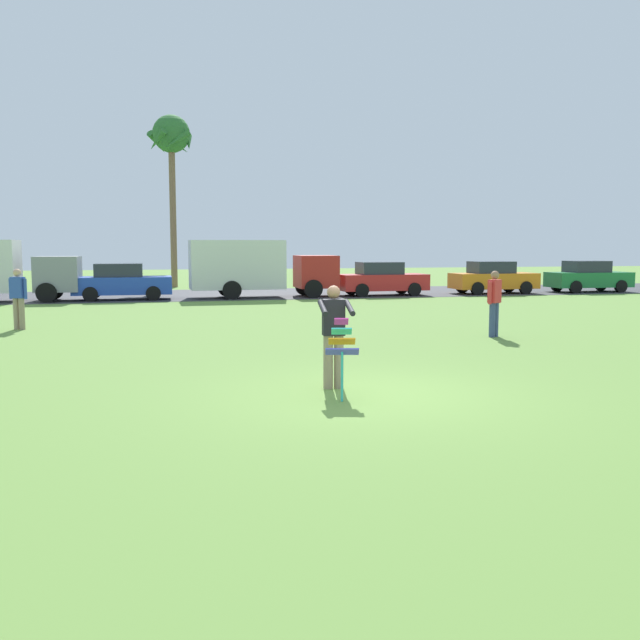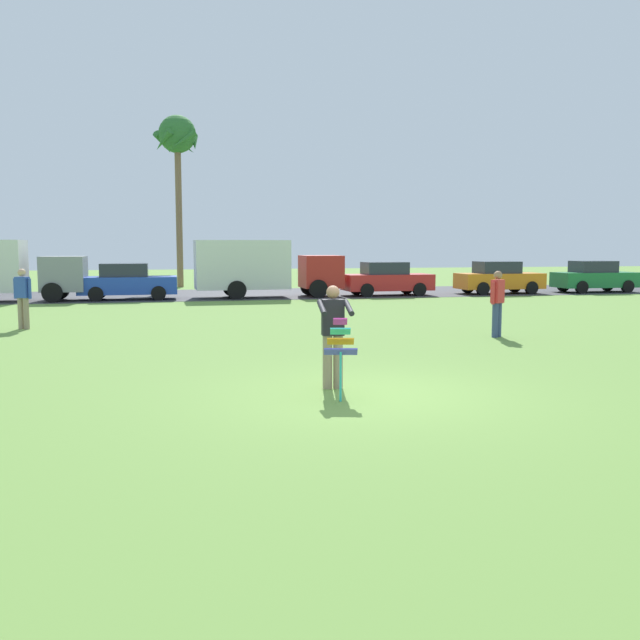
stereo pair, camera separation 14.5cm
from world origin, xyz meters
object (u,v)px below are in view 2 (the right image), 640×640
parked_car_red (387,279)px  person_walker_near (23,297)px  parked_car_orange (499,278)px  parked_car_green (595,277)px  kite_held (340,345)px  person_walker_far (497,302)px  parked_truck_red_cab (260,267)px  person_kite_flyer (333,332)px  parked_car_blue (127,282)px  palm_tree_right_near (177,142)px

parked_car_red → person_walker_near: person_walker_near is taller
parked_car_orange → parked_car_green: bearing=0.0°
kite_held → person_walker_far: person_walker_far is taller
parked_truck_red_cab → person_kite_flyer: bearing=-94.1°
parked_car_orange → person_walker_near: (-20.06, -10.58, 0.16)m
parked_car_red → parked_car_orange: size_ratio=1.00×
parked_car_red → person_walker_near: 17.76m
parked_car_orange → person_walker_near: person_walker_near is taller
parked_car_blue → palm_tree_right_near: palm_tree_right_near is taller
parked_truck_red_cab → parked_car_green: parked_truck_red_cab is taller
person_walker_far → parked_car_green: bearing=49.3°
person_kite_flyer → person_walker_far: bearing=43.9°
person_kite_flyer → kite_held: bearing=-95.2°
parked_car_blue → person_walker_far: 18.15m
parked_car_green → person_walker_near: person_walker_near is taller
parked_car_blue → person_walker_near: size_ratio=2.43×
person_kite_flyer → parked_car_orange: bearing=57.0°
person_kite_flyer → person_walker_near: same height
parked_car_orange → kite_held: bearing=-122.1°
parked_car_blue → parked_car_green: size_ratio=1.00×
kite_held → parked_car_green: 28.41m
person_walker_near → person_walker_far: (12.44, -4.48, 0.00)m
palm_tree_right_near → parked_car_blue: bearing=-105.1°
parked_car_red → parked_car_blue: bearing=180.0°
kite_held → parked_car_red: 22.68m
palm_tree_right_near → person_walker_near: (-4.75, -19.65, -7.22)m
parked_car_green → person_walker_near: (-25.38, -10.58, 0.16)m
kite_held → person_walker_far: size_ratio=0.72×
kite_held → palm_tree_right_near: (-1.89, 30.44, 7.30)m
kite_held → person_walker_near: person_walker_near is taller
person_kite_flyer → parked_car_red: 21.90m
parked_car_red → palm_tree_right_near: bearing=136.3°
parked_truck_red_cab → parked_car_green: (17.20, -0.00, -0.64)m
parked_car_red → parked_car_green: bearing=0.0°
parked_car_orange → parked_car_green: size_ratio=1.01×
parked_car_green → person_walker_far: size_ratio=2.44×
parked_truck_red_cab → parked_car_red: bearing=-0.0°
kite_held → person_walker_far: bearing=47.5°
person_kite_flyer → parked_car_orange: size_ratio=0.41×
parked_car_green → parked_car_orange: bearing=-180.0°
person_kite_flyer → person_walker_near: (-6.72, 9.98, -0.02)m
person_kite_flyer → kite_held: size_ratio=1.39×
parked_car_blue → palm_tree_right_near: 11.95m
parked_car_red → person_walker_far: 15.17m
parked_car_orange → person_walker_far: bearing=-116.8°
parked_car_green → palm_tree_right_near: bearing=156.3°
person_kite_flyer → parked_truck_red_cab: size_ratio=0.26×
kite_held → person_walker_near: (-6.65, 10.79, 0.08)m
parked_car_blue → parked_truck_red_cab: 5.91m
parked_car_red → person_walker_far: (-1.83, -15.06, 0.16)m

